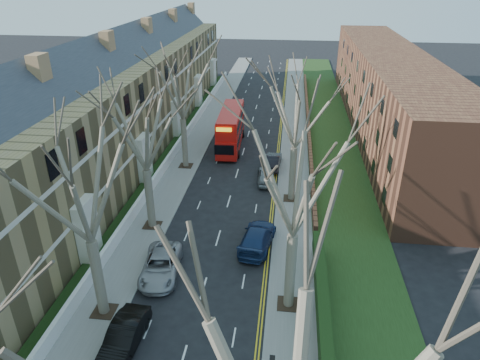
% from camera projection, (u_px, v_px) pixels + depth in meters
% --- Properties ---
extents(pavement_left, '(3.00, 102.00, 0.12)m').
position_uv_depth(pavement_left, '(203.00, 131.00, 56.06)').
color(pavement_left, slate).
rests_on(pavement_left, ground).
extents(pavement_right, '(3.00, 102.00, 0.12)m').
position_uv_depth(pavement_right, '(295.00, 135.00, 54.78)').
color(pavement_right, slate).
rests_on(pavement_right, ground).
extents(terrace_left, '(9.70, 78.00, 13.60)m').
position_uv_depth(terrace_left, '(119.00, 107.00, 47.32)').
color(terrace_left, '#967D4C').
rests_on(terrace_left, ground).
extents(flats_right, '(13.97, 54.00, 10.00)m').
position_uv_depth(flats_right, '(387.00, 92.00, 54.92)').
color(flats_right, brown).
rests_on(flats_right, ground).
extents(front_wall_left, '(0.30, 78.00, 1.00)m').
position_uv_depth(front_wall_left, '(175.00, 150.00, 48.87)').
color(front_wall_left, white).
rests_on(front_wall_left, ground).
extents(grass_verge_right, '(6.00, 102.00, 0.06)m').
position_uv_depth(grass_verge_right, '(331.00, 136.00, 54.26)').
color(grass_verge_right, '#1F3613').
rests_on(grass_verge_right, ground).
extents(tree_left_mid, '(10.50, 10.50, 14.71)m').
position_uv_depth(tree_left_mid, '(79.00, 175.00, 22.47)').
color(tree_left_mid, '#706450').
rests_on(tree_left_mid, ground).
extents(tree_left_far, '(10.15, 10.15, 14.22)m').
position_uv_depth(tree_left_far, '(141.00, 121.00, 31.49)').
color(tree_left_far, '#706450').
rests_on(tree_left_far, ground).
extents(tree_left_dist, '(10.50, 10.50, 14.71)m').
position_uv_depth(tree_left_dist, '(180.00, 79.00, 42.01)').
color(tree_left_dist, '#706450').
rests_on(tree_left_dist, ground).
extents(tree_right_mid, '(10.50, 10.50, 14.71)m').
position_uv_depth(tree_right_mid, '(297.00, 170.00, 23.03)').
color(tree_right_mid, '#706450').
rests_on(tree_right_mid, ground).
extents(tree_right_far, '(10.15, 10.15, 14.22)m').
position_uv_depth(tree_right_far, '(297.00, 103.00, 35.61)').
color(tree_right_far, '#706450').
rests_on(tree_right_far, ground).
extents(double_decker_bus, '(2.93, 10.50, 4.38)m').
position_uv_depth(double_decker_bus, '(231.00, 130.00, 50.54)').
color(double_decker_bus, red).
rests_on(double_decker_bus, ground).
extents(car_left_mid, '(1.81, 4.69, 1.53)m').
position_uv_depth(car_left_mid, '(124.00, 336.00, 24.03)').
color(car_left_mid, black).
rests_on(car_left_mid, ground).
extents(car_left_far, '(3.02, 5.58, 1.49)m').
position_uv_depth(car_left_far, '(161.00, 265.00, 29.78)').
color(car_left_far, '#939397').
rests_on(car_left_far, ground).
extents(car_right_near, '(2.95, 5.70, 1.58)m').
position_uv_depth(car_right_near, '(257.00, 238.00, 32.77)').
color(car_right_near, navy).
rests_on(car_right_near, ground).
extents(car_right_mid, '(2.01, 4.39, 1.46)m').
position_uv_depth(car_right_mid, '(266.00, 175.00, 42.70)').
color(car_right_mid, gray).
rests_on(car_right_mid, ground).
extents(car_right_far, '(1.89, 4.64, 1.50)m').
position_uv_depth(car_right_far, '(272.00, 161.00, 45.81)').
color(car_right_far, black).
rests_on(car_right_far, ground).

